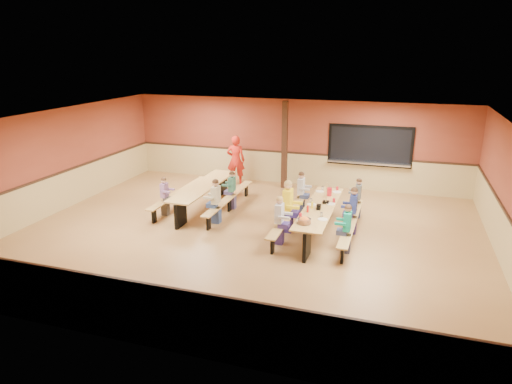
% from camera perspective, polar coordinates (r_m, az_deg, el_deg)
% --- Properties ---
extents(ground, '(12.00, 12.00, 0.00)m').
position_cam_1_polar(ground, '(12.02, -0.89, -5.28)').
color(ground, olive).
rests_on(ground, ground).
extents(room_envelope, '(12.04, 10.04, 3.02)m').
position_cam_1_polar(room_envelope, '(11.77, -0.91, -2.18)').
color(room_envelope, brown).
rests_on(room_envelope, ground).
extents(kitchen_pass_through, '(2.78, 0.28, 1.38)m').
position_cam_1_polar(kitchen_pass_through, '(15.80, 14.03, 5.41)').
color(kitchen_pass_through, black).
rests_on(kitchen_pass_through, ground).
extents(structural_post, '(0.18, 0.18, 3.00)m').
position_cam_1_polar(structural_post, '(15.69, 3.59, 5.85)').
color(structural_post, black).
rests_on(structural_post, ground).
extents(cafeteria_table_main, '(1.91, 3.70, 0.74)m').
position_cam_1_polar(cafeteria_table_main, '(12.00, 7.93, -2.81)').
color(cafeteria_table_main, '#B48B47').
rests_on(cafeteria_table_main, ground).
extents(cafeteria_table_second, '(1.91, 3.70, 0.74)m').
position_cam_1_polar(cafeteria_table_second, '(13.86, -6.55, 0.04)').
color(cafeteria_table_second, '#B48B47').
rests_on(cafeteria_table_second, ground).
extents(seated_child_white_left, '(0.38, 0.31, 1.23)m').
position_cam_1_polar(seated_child_white_left, '(11.25, 2.92, -3.58)').
color(seated_child_white_left, silver).
rests_on(seated_child_white_left, ground).
extents(seated_adult_yellow, '(0.46, 0.37, 1.39)m').
position_cam_1_polar(seated_adult_yellow, '(11.99, 3.98, -1.84)').
color(seated_adult_yellow, yellow).
rests_on(seated_adult_yellow, ground).
extents(seated_child_grey_left, '(0.37, 0.30, 1.22)m').
position_cam_1_polar(seated_child_grey_left, '(13.50, 5.63, -0.04)').
color(seated_child_grey_left, '#B7B7B7').
rests_on(seated_child_grey_left, ground).
extents(seated_child_teal_right, '(0.36, 0.29, 1.18)m').
position_cam_1_polar(seated_child_teal_right, '(10.99, 11.29, -4.55)').
color(seated_child_teal_right, '#109575').
rests_on(seated_child_teal_right, ground).
extents(seated_child_navy_right, '(0.38, 0.31, 1.24)m').
position_cam_1_polar(seated_child_navy_right, '(12.15, 12.04, -2.30)').
color(seated_child_navy_right, navy).
rests_on(seated_child_navy_right, ground).
extents(seated_child_char_right, '(0.34, 0.28, 1.15)m').
position_cam_1_polar(seated_child_char_right, '(13.34, 12.62, -0.76)').
color(seated_child_char_right, '#555D60').
rests_on(seated_child_char_right, ground).
extents(seated_child_purple_sec, '(0.33, 0.27, 1.13)m').
position_cam_1_polar(seated_child_purple_sec, '(13.44, -11.34, -0.57)').
color(seated_child_purple_sec, slate).
rests_on(seated_child_purple_sec, ground).
extents(seated_child_green_sec, '(0.34, 0.28, 1.15)m').
position_cam_1_polar(seated_child_green_sec, '(13.75, -3.02, 0.21)').
color(seated_child_green_sec, '#306854').
rests_on(seated_child_green_sec, ground).
extents(seated_child_tan_sec, '(0.39, 0.32, 1.24)m').
position_cam_1_polar(seated_child_tan_sec, '(12.63, -5.03, -1.19)').
color(seated_child_tan_sec, '#B8B491').
rests_on(seated_child_tan_sec, ground).
extents(standing_woman, '(0.72, 0.55, 1.76)m').
position_cam_1_polar(standing_woman, '(16.22, -2.55, 4.01)').
color(standing_woman, red).
rests_on(standing_woman, ground).
extents(punch_pitcher, '(0.16, 0.16, 0.22)m').
position_cam_1_polar(punch_pitcher, '(12.83, 9.12, 0.02)').
color(punch_pitcher, red).
rests_on(punch_pitcher, cafeteria_table_main).
extents(chip_bowl, '(0.32, 0.32, 0.15)m').
position_cam_1_polar(chip_bowl, '(10.73, 6.05, -3.57)').
color(chip_bowl, orange).
rests_on(chip_bowl, cafeteria_table_main).
extents(napkin_dispenser, '(0.10, 0.14, 0.13)m').
position_cam_1_polar(napkin_dispenser, '(11.70, 7.85, -1.88)').
color(napkin_dispenser, black).
rests_on(napkin_dispenser, cafeteria_table_main).
extents(condiment_mustard, '(0.06, 0.06, 0.17)m').
position_cam_1_polar(condiment_mustard, '(11.75, 7.03, -1.65)').
color(condiment_mustard, yellow).
rests_on(condiment_mustard, cafeteria_table_main).
extents(condiment_ketchup, '(0.06, 0.06, 0.17)m').
position_cam_1_polar(condiment_ketchup, '(11.47, 6.48, -2.12)').
color(condiment_ketchup, '#B2140F').
rests_on(condiment_ketchup, cafeteria_table_main).
extents(table_paddle, '(0.16, 0.16, 0.56)m').
position_cam_1_polar(table_paddle, '(12.18, 8.75, -0.78)').
color(table_paddle, black).
rests_on(table_paddle, cafeteria_table_main).
extents(place_settings, '(0.65, 3.30, 0.11)m').
position_cam_1_polar(place_settings, '(11.91, 7.98, -1.59)').
color(place_settings, beige).
rests_on(place_settings, cafeteria_table_main).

